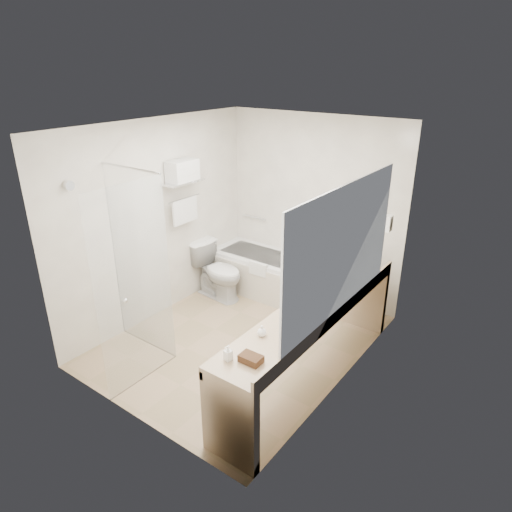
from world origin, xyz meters
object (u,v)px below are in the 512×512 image
Objects in this scene: amenity_basket at (251,359)px; water_bottle_left at (359,259)px; vanity_counter at (312,327)px; toilet at (218,271)px; bathtub at (267,273)px.

water_bottle_left is (-0.11, 2.30, 0.05)m from amenity_basket.
vanity_counter reaches higher than amenity_basket.
amenity_basket is (2.00, -1.90, 0.50)m from toilet.
water_bottle_left reaches higher than vanity_counter.
amenity_basket is at bearing -128.62° from toilet.
bathtub is 0.71m from toilet.
vanity_counter is at bearing -108.38° from toilet.
vanity_counter is 14.64× the size of amenity_basket.
vanity_counter is 1.29m from water_bottle_left.
vanity_counter is (1.52, -1.39, 0.36)m from bathtub.
vanity_counter reaches higher than bathtub.
bathtub is 9.30× the size of water_bottle_left.
bathtub is 0.59× the size of vanity_counter.
bathtub is 1.59m from water_bottle_left.
bathtub is 2.04× the size of toilet.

